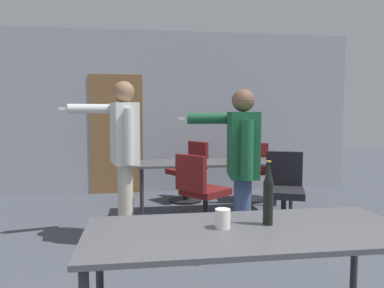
# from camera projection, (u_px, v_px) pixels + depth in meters

# --- Properties ---
(back_wall) EXTENTS (6.17, 0.12, 2.80)m
(back_wall) POSITION_uv_depth(u_px,v_px,m) (178.00, 113.00, 6.61)
(back_wall) COLOR #A3A8B2
(back_wall) RESTS_ON ground_plane
(conference_table_near) EXTENTS (1.89, 0.79, 0.73)m
(conference_table_near) POSITION_uv_depth(u_px,v_px,m) (248.00, 240.00, 2.18)
(conference_table_near) COLOR #4C4C51
(conference_table_near) RESTS_ON ground_plane
(conference_table_far) EXTENTS (2.11, 0.70, 0.73)m
(conference_table_far) POSITION_uv_depth(u_px,v_px,m) (214.00, 166.00, 5.15)
(conference_table_far) COLOR #4C4C51
(conference_table_far) RESTS_ON ground_plane
(person_far_watching) EXTENTS (0.88, 0.64, 1.74)m
(person_far_watching) POSITION_uv_depth(u_px,v_px,m) (123.00, 145.00, 4.07)
(person_far_watching) COLOR beige
(person_far_watching) RESTS_ON ground_plane
(person_near_casual) EXTENTS (0.75, 0.77, 1.63)m
(person_near_casual) POSITION_uv_depth(u_px,v_px,m) (241.00, 158.00, 3.60)
(person_near_casual) COLOR #3D4C75
(person_near_casual) RESTS_ON ground_plane
(office_chair_side_rolled) EXTENTS (0.68, 0.65, 0.93)m
(office_chair_side_rolled) POSITION_uv_depth(u_px,v_px,m) (189.00, 173.00, 5.95)
(office_chair_side_rolled) COLOR black
(office_chair_side_rolled) RESTS_ON ground_plane
(office_chair_far_right) EXTENTS (0.52, 0.57, 0.94)m
(office_chair_far_right) POSITION_uv_depth(u_px,v_px,m) (251.00, 174.00, 5.90)
(office_chair_far_right) COLOR black
(office_chair_far_right) RESTS_ON ground_plane
(office_chair_mid_tucked) EXTENTS (0.69, 0.68, 0.92)m
(office_chair_mid_tucked) POSITION_uv_depth(u_px,v_px,m) (201.00, 195.00, 4.43)
(office_chair_mid_tucked) COLOR black
(office_chair_mid_tucked) RESTS_ON ground_plane
(office_chair_far_left) EXTENTS (0.61, 0.65, 0.92)m
(office_chair_far_left) POSITION_uv_depth(u_px,v_px,m) (284.00, 194.00, 4.47)
(office_chair_far_left) COLOR black
(office_chair_far_left) RESTS_ON ground_plane
(beer_bottle) EXTENTS (0.06, 0.06, 0.39)m
(beer_bottle) POSITION_uv_depth(u_px,v_px,m) (268.00, 195.00, 2.25)
(beer_bottle) COLOR black
(beer_bottle) RESTS_ON conference_table_near
(drink_cup) EXTENTS (0.09, 0.09, 0.11)m
(drink_cup) POSITION_uv_depth(u_px,v_px,m) (223.00, 219.00, 2.19)
(drink_cup) COLOR silver
(drink_cup) RESTS_ON conference_table_near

